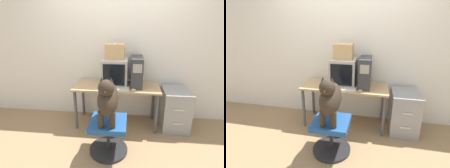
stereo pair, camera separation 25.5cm
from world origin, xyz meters
TOP-DOWN VIEW (x-y plane):
  - ground_plane at (0.00, 0.00)m, footprint 12.00×12.00m
  - wall_back at (0.00, 0.63)m, footprint 8.00×0.05m
  - desk at (0.00, 0.28)m, footprint 1.40×0.56m
  - crt_monitor at (-0.04, 0.35)m, footprint 0.42×0.40m
  - pc_tower at (0.32, 0.32)m, footprint 0.18×0.45m
  - keyboard at (-0.01, 0.11)m, footprint 0.44×0.18m
  - computer_mouse at (0.28, 0.08)m, footprint 0.07×0.04m
  - office_chair at (-0.05, -0.44)m, footprint 0.53×0.53m
  - dog at (-0.05, -0.47)m, footprint 0.26×0.56m
  - filing_cabinet at (0.98, 0.28)m, footprint 0.43×0.55m
  - cardboard_box at (-0.04, 0.36)m, footprint 0.30×0.24m

SIDE VIEW (x-z plane):
  - ground_plane at x=0.00m, z-range 0.00..0.00m
  - office_chair at x=-0.05m, z-range 0.03..0.51m
  - filing_cabinet at x=0.98m, z-range 0.00..0.68m
  - desk at x=0.00m, z-range 0.26..0.98m
  - keyboard at x=-0.01m, z-range 0.71..0.74m
  - computer_mouse at x=0.28m, z-range 0.71..0.74m
  - dog at x=-0.05m, z-range 0.50..1.14m
  - crt_monitor at x=-0.04m, z-range 0.71..1.15m
  - pc_tower at x=0.32m, z-range 0.71..1.19m
  - cardboard_box at x=-0.04m, z-range 1.15..1.39m
  - wall_back at x=0.00m, z-range 0.00..2.60m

